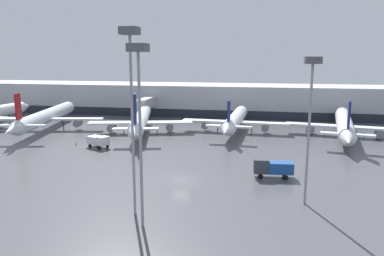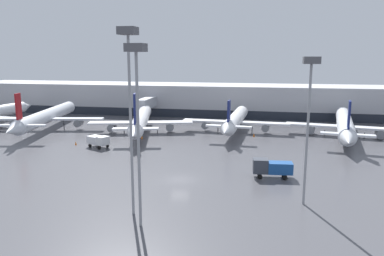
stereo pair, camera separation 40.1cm
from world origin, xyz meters
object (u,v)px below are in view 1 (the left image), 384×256
object	(u,v)px
parked_jet_1	(46,117)
service_truck_0	(272,167)
service_truck_1	(98,140)
traffic_cone_0	(76,143)
apron_light_mast_0	(311,89)
traffic_cone_1	(142,137)
apron_light_mast_1	(139,85)
parked_jet_2	(141,120)
parked_jet_0	(344,124)
traffic_cone_2	(254,135)
parked_jet_5	(235,120)
apron_light_mast_2	(131,71)

from	to	relation	value
parked_jet_1	service_truck_0	distance (m)	58.64
service_truck_0	service_truck_1	world-z (taller)	service_truck_0
traffic_cone_0	apron_light_mast_0	size ratio (longest dim) A/B	0.04
traffic_cone_0	traffic_cone_1	size ratio (longest dim) A/B	1.01
service_truck_1	apron_light_mast_1	distance (m)	38.59
parked_jet_1	traffic_cone_1	xyz separation A→B (m)	(25.45, -5.31, -2.87)
parked_jet_2	service_truck_0	size ratio (longest dim) A/B	6.28
parked_jet_0	traffic_cone_2	xyz separation A→B (m)	(-19.44, -3.96, -2.33)
parked_jet_5	apron_light_mast_2	distance (m)	50.00
traffic_cone_0	apron_light_mast_2	xyz separation A→B (m)	(22.49, -29.44, 15.41)
traffic_cone_0	traffic_cone_2	size ratio (longest dim) A/B	0.90
service_truck_0	traffic_cone_0	bearing A→B (deg)	-24.39
service_truck_0	apron_light_mast_0	world-z (taller)	apron_light_mast_0
apron_light_mast_1	apron_light_mast_2	world-z (taller)	apron_light_mast_2
parked_jet_0	parked_jet_2	size ratio (longest dim) A/B	1.11
service_truck_0	apron_light_mast_1	xyz separation A→B (m)	(-13.60, -18.57, 13.01)
parked_jet_0	parked_jet_5	world-z (taller)	parked_jet_0
service_truck_1	traffic_cone_2	distance (m)	33.14
service_truck_0	traffic_cone_2	size ratio (longest dim) A/B	7.27
service_truck_1	apron_light_mast_1	size ratio (longest dim) A/B	0.26
apron_light_mast_0	apron_light_mast_2	size ratio (longest dim) A/B	0.85
parked_jet_5	traffic_cone_0	world-z (taller)	parked_jet_5
parked_jet_0	traffic_cone_2	size ratio (longest dim) A/B	50.68
traffic_cone_1	parked_jet_1	bearing A→B (deg)	168.22
traffic_cone_2	service_truck_1	bearing A→B (deg)	-151.82
traffic_cone_2	apron_light_mast_2	bearing A→B (deg)	-105.36
apron_light_mast_1	traffic_cone_2	bearing A→B (deg)	77.52
parked_jet_5	traffic_cone_0	distance (m)	35.37
service_truck_1	parked_jet_2	bearing A→B (deg)	101.22
parked_jet_1	traffic_cone_2	distance (m)	48.97
service_truck_0	apron_light_mast_0	size ratio (longest dim) A/B	0.33
traffic_cone_0	parked_jet_0	bearing A→B (deg)	18.85
parked_jet_5	apron_light_mast_0	world-z (taller)	apron_light_mast_0
parked_jet_0	apron_light_mast_2	bearing A→B (deg)	155.87
service_truck_0	apron_light_mast_2	distance (m)	26.25
parked_jet_5	apron_light_mast_0	bearing A→B (deg)	-161.54
parked_jet_1	traffic_cone_1	bearing A→B (deg)	-112.44
parked_jet_2	apron_light_mast_2	world-z (taller)	apron_light_mast_2
service_truck_0	apron_light_mast_2	xyz separation A→B (m)	(-15.35, -15.87, 14.20)
traffic_cone_1	traffic_cone_0	bearing A→B (deg)	-144.74
parked_jet_1	parked_jet_2	bearing A→B (deg)	-99.58
parked_jet_0	apron_light_mast_1	world-z (taller)	apron_light_mast_1
parked_jet_1	traffic_cone_0	bearing A→B (deg)	-143.30
parked_jet_2	traffic_cone_0	bearing A→B (deg)	132.68
parked_jet_0	parked_jet_2	world-z (taller)	parked_jet_2
parked_jet_1	apron_light_mast_1	distance (m)	60.58
parked_jet_5	service_truck_1	bearing A→B (deg)	131.31
apron_light_mast_0	service_truck_0	bearing A→B (deg)	110.76
service_truck_1	traffic_cone_0	xyz separation A→B (m)	(-5.36, 1.17, -1.07)
parked_jet_2	service_truck_1	world-z (taller)	parked_jet_2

